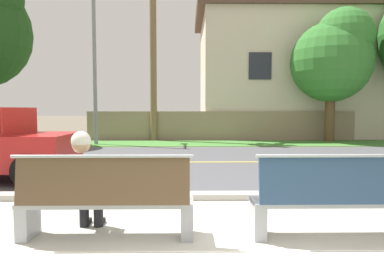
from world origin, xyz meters
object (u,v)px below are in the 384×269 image
object	(u,v)px
bench_right	(339,200)
seated_person_white	(84,179)
bench_left	(106,201)
shade_tree_left	(334,56)
streetlamp	(95,49)

from	to	relation	value
bench_right	seated_person_white	size ratio (longest dim) A/B	1.59
bench_left	bench_right	size ratio (longest dim) A/B	1.00
shade_tree_left	seated_person_white	bearing A→B (deg)	-123.00
bench_right	seated_person_white	world-z (taller)	seated_person_white
seated_person_white	bench_left	bearing A→B (deg)	-30.41
bench_right	streetlamp	bearing A→B (deg)	116.31
seated_person_white	streetlamp	distance (m)	12.05
bench_left	seated_person_white	distance (m)	0.40
seated_person_white	shade_tree_left	world-z (taller)	shade_tree_left
bench_right	seated_person_white	xyz separation A→B (m)	(-2.97, 0.17, 0.21)
shade_tree_left	streetlamp	bearing A→B (deg)	-174.62
streetlamp	shade_tree_left	size ratio (longest dim) A/B	1.17
bench_right	shade_tree_left	xyz separation A→B (m)	(4.98, 12.42, 3.47)
bench_left	bench_right	distance (m)	2.67
seated_person_white	streetlamp	bearing A→B (deg)	103.39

